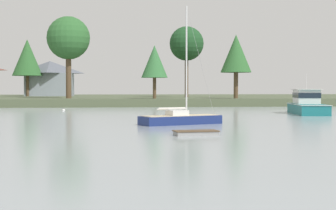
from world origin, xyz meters
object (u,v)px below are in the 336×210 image
at_px(sailboat_navy, 181,122).
at_px(mooring_buoy_white, 64,110).
at_px(dinghy_grey, 196,133).
at_px(cruiser_teal, 306,108).

xyz_separation_m(sailboat_navy, mooring_buoy_white, (-10.63, 24.38, -0.13)).
distance_m(sailboat_navy, mooring_buoy_white, 26.60).
xyz_separation_m(dinghy_grey, sailboat_navy, (0.37, 8.87, 0.09)).
relative_size(dinghy_grey, sailboat_navy, 0.29).
relative_size(cruiser_teal, mooring_buoy_white, 26.09).
distance_m(dinghy_grey, sailboat_navy, 8.88).
xyz_separation_m(cruiser_teal, mooring_buoy_white, (-26.05, 9.79, -0.56)).
xyz_separation_m(dinghy_grey, cruiser_teal, (15.78, 23.46, 0.52)).
height_order(cruiser_teal, sailboat_navy, sailboat_navy).
height_order(sailboat_navy, mooring_buoy_white, sailboat_navy).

